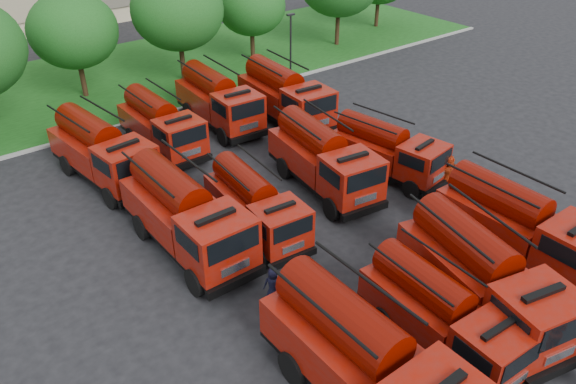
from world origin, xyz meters
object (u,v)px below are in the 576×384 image
at_px(fire_truck_0, 367,361).
at_px(fire_truck_11, 285,95).
at_px(fire_truck_6, 323,158).
at_px(fire_truck_10, 218,100).
at_px(fire_truck_5, 255,205).
at_px(fire_truck_9, 161,125).
at_px(firefighter_5, 444,189).
at_px(firefighter_4, 273,300).
at_px(fire_truck_3, 519,224).
at_px(fire_truck_2, 482,276).
at_px(fire_truck_4, 186,215).
at_px(fire_truck_1, 441,314).
at_px(fire_truck_7, 387,150).
at_px(fire_truck_8, 102,151).

distance_m(fire_truck_0, fire_truck_11, 21.52).
relative_size(fire_truck_6, fire_truck_10, 1.02).
relative_size(fire_truck_5, fire_truck_10, 0.87).
relative_size(fire_truck_9, firefighter_5, 3.51).
height_order(fire_truck_10, firefighter_4, fire_truck_10).
relative_size(fire_truck_3, fire_truck_5, 1.11).
distance_m(fire_truck_2, fire_truck_11, 18.81).
bearing_deg(fire_truck_10, fire_truck_9, -165.55).
height_order(fire_truck_2, fire_truck_4, fire_truck_4).
bearing_deg(fire_truck_5, fire_truck_9, 92.51).
height_order(fire_truck_1, firefighter_5, fire_truck_1).
height_order(fire_truck_3, fire_truck_6, fire_truck_6).
bearing_deg(fire_truck_9, fire_truck_4, -111.17).
relative_size(fire_truck_6, firefighter_4, 4.94).
distance_m(fire_truck_6, firefighter_4, 8.98).
xyz_separation_m(fire_truck_9, fire_truck_11, (7.95, -1.25, 0.19)).
relative_size(fire_truck_1, fire_truck_7, 0.97).
bearing_deg(fire_truck_8, fire_truck_0, -93.79).
xyz_separation_m(fire_truck_4, fire_truck_8, (-0.45, 7.95, -0.07)).
relative_size(fire_truck_10, firefighter_4, 4.84).
bearing_deg(fire_truck_2, fire_truck_7, 75.43).
bearing_deg(fire_truck_5, fire_truck_11, 51.49).
xyz_separation_m(fire_truck_7, firefighter_5, (1.32, -2.98, -1.47)).
relative_size(fire_truck_2, fire_truck_7, 1.18).
relative_size(fire_truck_9, firefighter_4, 4.44).
height_order(fire_truck_0, fire_truck_10, fire_truck_0).
bearing_deg(fire_truck_5, fire_truck_10, 71.21).
bearing_deg(fire_truck_2, firefighter_4, 150.44).
bearing_deg(firefighter_4, fire_truck_4, -47.90).
distance_m(fire_truck_6, firefighter_5, 6.54).
xyz_separation_m(fire_truck_5, firefighter_4, (-2.11, -4.14, -1.46)).
bearing_deg(fire_truck_10, fire_truck_2, -90.63).
distance_m(fire_truck_1, firefighter_5, 11.05).
bearing_deg(fire_truck_10, firefighter_5, -67.22).
height_order(fire_truck_1, fire_truck_9, fire_truck_9).
xyz_separation_m(fire_truck_8, fire_truck_10, (8.39, 2.15, -0.01)).
xyz_separation_m(fire_truck_0, fire_truck_1, (3.71, 0.12, -0.35)).
xyz_separation_m(fire_truck_0, fire_truck_6, (7.63, 10.75, -0.11)).
relative_size(fire_truck_3, fire_truck_4, 0.94).
xyz_separation_m(fire_truck_0, firefighter_5, (12.47, 6.70, -1.80)).
relative_size(fire_truck_4, fire_truck_7, 1.15).
bearing_deg(fire_truck_7, fire_truck_5, 171.79).
bearing_deg(firefighter_5, fire_truck_9, -50.03).
xyz_separation_m(fire_truck_7, firefighter_4, (-10.60, -4.18, -1.47)).
xyz_separation_m(fire_truck_1, fire_truck_4, (-4.09, 10.32, 0.31)).
relative_size(firefighter_4, firefighter_5, 0.79).
xyz_separation_m(fire_truck_4, fire_truck_6, (8.01, 0.31, -0.07)).
xyz_separation_m(fire_truck_1, fire_truck_5, (-1.05, 9.51, -0.00)).
height_order(fire_truck_1, fire_truck_5, fire_truck_1).
distance_m(fire_truck_3, firefighter_4, 10.71).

